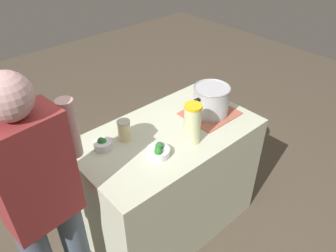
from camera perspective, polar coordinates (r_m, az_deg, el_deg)
name	(u,v)px	position (r m, az deg, el deg)	size (l,w,h in m)	color
ground_plane	(168,220)	(2.69, 0.00, -16.22)	(8.00, 8.00, 0.00)	brown
counter_slab	(168,181)	(2.36, 0.00, -9.65)	(1.20, 0.70, 0.87)	beige
dish_cloth	(210,114)	(2.26, 7.37, 2.19)	(0.35, 0.30, 0.01)	#B8624B
cooking_pot	(211,100)	(2.21, 7.58, 4.55)	(0.32, 0.25, 0.20)	#B7B7BC
lemonade_pitcher	(192,123)	(1.93, 4.32, 0.45)	(0.11, 0.11, 0.26)	beige
mason_jar	(124,130)	(2.00, -7.72, -0.71)	(0.08, 0.08, 0.13)	beige
broccoli_bowl_front	(103,144)	(1.97, -11.42, -3.11)	(0.11, 0.11, 0.08)	silver
broccoli_bowl_center	(158,151)	(1.88, -1.72, -4.46)	(0.14, 0.14, 0.08)	silver
person_cook	(43,206)	(1.73, -21.03, -13.01)	(0.50, 0.23, 1.59)	#4A5769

